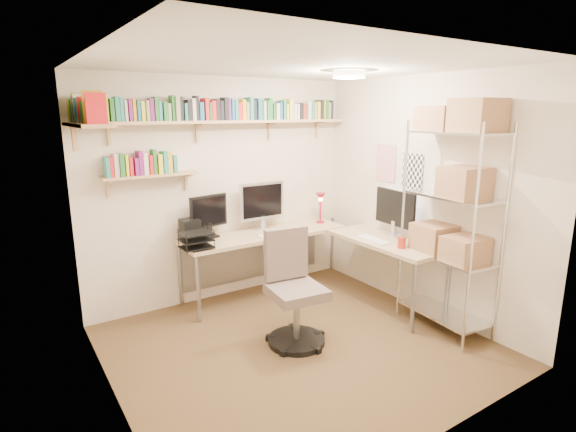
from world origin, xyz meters
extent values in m
plane|color=#412E1C|center=(0.00, 0.00, 0.00)|extent=(3.20, 3.20, 0.00)
cube|color=beige|center=(0.00, 1.50, 1.25)|extent=(3.20, 0.04, 2.50)
cube|color=beige|center=(-1.60, 0.00, 1.25)|extent=(0.04, 3.00, 2.50)
cube|color=beige|center=(1.60, 0.00, 1.25)|extent=(0.04, 3.00, 2.50)
cube|color=beige|center=(0.00, -1.50, 1.25)|extent=(3.20, 0.04, 2.50)
cube|color=white|center=(0.00, 0.00, 2.50)|extent=(3.20, 3.00, 0.04)
cube|color=white|center=(1.59, 0.55, 1.55)|extent=(0.01, 0.30, 0.42)
cube|color=white|center=(1.59, 0.15, 1.50)|extent=(0.01, 0.28, 0.38)
cylinder|color=#FFEAC6|center=(0.70, 0.20, 2.46)|extent=(0.30, 0.30, 0.06)
cube|color=tan|center=(0.00, 1.38, 2.02)|extent=(3.05, 0.25, 0.03)
cube|color=tan|center=(-1.48, 0.95, 2.02)|extent=(0.25, 1.00, 0.03)
cube|color=tan|center=(-0.85, 1.40, 1.50)|extent=(0.95, 0.20, 0.02)
cube|color=tan|center=(-1.20, 1.44, 1.95)|extent=(0.03, 0.20, 0.20)
cube|color=tan|center=(-0.30, 1.44, 1.95)|extent=(0.03, 0.20, 0.20)
cube|color=tan|center=(0.60, 1.44, 1.95)|extent=(0.03, 0.20, 0.20)
cube|color=tan|center=(1.30, 1.44, 1.95)|extent=(0.03, 0.20, 0.20)
cube|color=yellow|center=(-1.46, 1.38, 2.15)|extent=(0.03, 0.11, 0.22)
cube|color=#246E2E|center=(-1.42, 1.38, 2.12)|extent=(0.02, 0.12, 0.17)
cube|color=black|center=(-1.38, 1.38, 2.13)|extent=(0.03, 0.14, 0.20)
cube|color=red|center=(-1.34, 1.38, 2.12)|extent=(0.03, 0.15, 0.17)
cube|color=gray|center=(-1.30, 1.38, 2.15)|extent=(0.04, 0.14, 0.24)
cube|color=yellow|center=(-1.24, 1.38, 2.16)|extent=(0.04, 0.12, 0.25)
cube|color=#246E2E|center=(-1.18, 1.38, 2.14)|extent=(0.04, 0.14, 0.21)
cube|color=teal|center=(-1.13, 1.38, 2.15)|extent=(0.04, 0.14, 0.23)
cube|color=teal|center=(-1.09, 1.38, 2.15)|extent=(0.03, 0.13, 0.22)
cube|color=beige|center=(-1.06, 1.38, 2.13)|extent=(0.02, 0.13, 0.20)
cube|color=#721E6D|center=(-1.02, 1.38, 2.14)|extent=(0.03, 0.14, 0.21)
cube|color=gold|center=(-0.98, 1.38, 2.14)|extent=(0.03, 0.12, 0.21)
cube|color=#1C6393|center=(-0.94, 1.38, 2.13)|extent=(0.03, 0.14, 0.20)
cube|color=yellow|center=(-0.90, 1.38, 2.13)|extent=(0.04, 0.13, 0.19)
cube|color=gray|center=(-0.86, 1.38, 2.13)|extent=(0.03, 0.15, 0.20)
cube|color=#721E6D|center=(-0.81, 1.38, 2.14)|extent=(0.04, 0.11, 0.22)
cube|color=#246E2E|center=(-0.77, 1.38, 2.15)|extent=(0.03, 0.13, 0.23)
cube|color=teal|center=(-0.73, 1.38, 2.13)|extent=(0.03, 0.12, 0.19)
cube|color=#246E2E|center=(-0.68, 1.38, 2.12)|extent=(0.04, 0.13, 0.18)
cube|color=gray|center=(-0.64, 1.38, 2.12)|extent=(0.03, 0.11, 0.17)
cube|color=#246E2E|center=(-0.60, 1.38, 2.16)|extent=(0.03, 0.11, 0.25)
cube|color=gray|center=(-0.55, 1.38, 2.15)|extent=(0.04, 0.14, 0.24)
cube|color=black|center=(-0.51, 1.38, 2.15)|extent=(0.03, 0.11, 0.24)
cube|color=teal|center=(-0.47, 1.38, 2.12)|extent=(0.03, 0.14, 0.17)
cube|color=black|center=(-0.43, 1.38, 2.14)|extent=(0.04, 0.14, 0.21)
cube|color=beige|center=(-0.38, 1.38, 2.14)|extent=(0.04, 0.13, 0.22)
cube|color=black|center=(-0.34, 1.38, 2.16)|extent=(0.03, 0.11, 0.25)
cube|color=#1C6393|center=(-0.30, 1.38, 2.13)|extent=(0.04, 0.13, 0.19)
cube|color=red|center=(-0.24, 1.38, 2.15)|extent=(0.04, 0.15, 0.23)
cube|color=#246E2E|center=(-0.20, 1.38, 2.13)|extent=(0.02, 0.15, 0.18)
cube|color=red|center=(-0.17, 1.38, 2.14)|extent=(0.04, 0.15, 0.20)
cube|color=black|center=(-0.12, 1.38, 2.14)|extent=(0.04, 0.14, 0.22)
cube|color=black|center=(-0.07, 1.38, 2.14)|extent=(0.04, 0.11, 0.20)
cube|color=black|center=(-0.02, 1.38, 2.15)|extent=(0.04, 0.13, 0.24)
cube|color=#721E6D|center=(0.02, 1.38, 2.15)|extent=(0.03, 0.13, 0.23)
cube|color=#1C6393|center=(0.06, 1.38, 2.15)|extent=(0.03, 0.13, 0.23)
cube|color=teal|center=(0.10, 1.38, 2.14)|extent=(0.03, 0.12, 0.21)
cube|color=red|center=(0.15, 1.38, 2.13)|extent=(0.04, 0.11, 0.19)
cube|color=gold|center=(0.20, 1.38, 2.14)|extent=(0.04, 0.11, 0.22)
cube|color=gray|center=(0.24, 1.38, 2.13)|extent=(0.03, 0.12, 0.19)
cube|color=teal|center=(0.28, 1.38, 2.16)|extent=(0.04, 0.15, 0.24)
cube|color=black|center=(0.33, 1.38, 2.14)|extent=(0.04, 0.12, 0.21)
cube|color=#1C6393|center=(0.38, 1.38, 2.15)|extent=(0.04, 0.15, 0.23)
cube|color=#246E2E|center=(0.42, 1.38, 2.14)|extent=(0.03, 0.12, 0.20)
cube|color=beige|center=(0.46, 1.38, 2.14)|extent=(0.03, 0.12, 0.21)
cube|color=#246E2E|center=(0.49, 1.38, 2.14)|extent=(0.03, 0.14, 0.21)
cube|color=#246E2E|center=(0.53, 1.38, 2.16)|extent=(0.04, 0.12, 0.24)
cube|color=#246E2E|center=(0.58, 1.38, 2.12)|extent=(0.02, 0.13, 0.18)
cube|color=beige|center=(0.62, 1.38, 2.13)|extent=(0.04, 0.14, 0.18)
cube|color=#1C6393|center=(0.67, 1.38, 2.13)|extent=(0.03, 0.13, 0.20)
cube|color=teal|center=(0.71, 1.38, 2.14)|extent=(0.03, 0.14, 0.22)
cube|color=yellow|center=(0.75, 1.38, 2.12)|extent=(0.03, 0.13, 0.17)
cube|color=yellow|center=(0.79, 1.38, 2.15)|extent=(0.03, 0.13, 0.24)
cube|color=beige|center=(0.82, 1.38, 2.14)|extent=(0.02, 0.12, 0.22)
cube|color=beige|center=(0.87, 1.38, 2.13)|extent=(0.04, 0.12, 0.18)
cube|color=beige|center=(0.91, 1.38, 2.13)|extent=(0.03, 0.13, 0.18)
cube|color=black|center=(0.95, 1.38, 2.13)|extent=(0.03, 0.13, 0.19)
cube|color=red|center=(1.00, 1.38, 2.12)|extent=(0.04, 0.12, 0.17)
cube|color=#246E2E|center=(1.04, 1.38, 2.12)|extent=(0.03, 0.11, 0.18)
cube|color=beige|center=(1.08, 1.38, 2.14)|extent=(0.04, 0.11, 0.21)
cube|color=teal|center=(1.12, 1.38, 2.14)|extent=(0.03, 0.12, 0.20)
cube|color=gray|center=(1.16, 1.38, 2.13)|extent=(0.03, 0.12, 0.19)
cube|color=yellow|center=(1.20, 1.38, 2.14)|extent=(0.04, 0.14, 0.21)
cube|color=black|center=(1.25, 1.38, 2.15)|extent=(0.04, 0.14, 0.23)
cube|color=gold|center=(1.29, 1.38, 2.15)|extent=(0.03, 0.13, 0.23)
cube|color=#246E2E|center=(1.33, 1.38, 2.15)|extent=(0.04, 0.14, 0.23)
cube|color=gray|center=(1.38, 1.38, 2.14)|extent=(0.03, 0.12, 0.20)
cube|color=black|center=(1.42, 1.38, 2.15)|extent=(0.04, 0.11, 0.22)
cube|color=red|center=(-1.48, 0.51, 2.15)|extent=(0.15, 0.03, 0.23)
cube|color=#1C6393|center=(-1.48, 0.55, 2.12)|extent=(0.12, 0.02, 0.17)
cube|color=black|center=(-1.48, 0.59, 2.13)|extent=(0.12, 0.04, 0.20)
cube|color=gold|center=(-1.48, 0.64, 2.16)|extent=(0.15, 0.03, 0.25)
cube|color=#1C6393|center=(-1.48, 0.67, 2.13)|extent=(0.13, 0.03, 0.18)
cube|color=#1C6393|center=(-1.48, 0.72, 2.15)|extent=(0.12, 0.04, 0.22)
cube|color=#246E2E|center=(-1.48, 0.76, 2.12)|extent=(0.15, 0.04, 0.17)
cube|color=red|center=(-1.48, 0.81, 2.13)|extent=(0.12, 0.04, 0.20)
cube|color=red|center=(-1.48, 0.86, 2.14)|extent=(0.14, 0.03, 0.21)
cube|color=#246E2E|center=(-1.48, 0.91, 2.13)|extent=(0.11, 0.04, 0.18)
cube|color=gold|center=(-1.48, 0.95, 2.14)|extent=(0.12, 0.04, 0.20)
cube|color=#1C6393|center=(-1.48, 1.01, 2.14)|extent=(0.15, 0.04, 0.20)
cube|color=beige|center=(-1.48, 1.06, 2.15)|extent=(0.14, 0.04, 0.24)
cube|color=red|center=(-1.48, 1.11, 2.12)|extent=(0.12, 0.04, 0.18)
cube|color=#246E2E|center=(-1.48, 1.16, 2.16)|extent=(0.13, 0.03, 0.24)
cube|color=#246E2E|center=(-1.48, 1.19, 2.14)|extent=(0.13, 0.02, 0.21)
cube|color=gray|center=(-1.48, 1.23, 2.15)|extent=(0.13, 0.03, 0.23)
cube|color=yellow|center=(-1.48, 1.27, 2.16)|extent=(0.11, 0.04, 0.25)
cube|color=#246E2E|center=(-1.48, 1.32, 2.13)|extent=(0.13, 0.03, 0.20)
cube|color=yellow|center=(-1.48, 1.36, 2.13)|extent=(0.15, 0.02, 0.18)
cube|color=teal|center=(-1.26, 1.40, 1.61)|extent=(0.04, 0.15, 0.19)
cube|color=red|center=(-1.22, 1.40, 1.61)|extent=(0.03, 0.12, 0.19)
cube|color=beige|center=(-1.18, 1.40, 1.62)|extent=(0.04, 0.12, 0.22)
cube|color=#246E2E|center=(-1.13, 1.40, 1.62)|extent=(0.04, 0.15, 0.22)
cube|color=yellow|center=(-1.08, 1.40, 1.62)|extent=(0.03, 0.12, 0.21)
cube|color=red|center=(-1.04, 1.40, 1.60)|extent=(0.03, 0.13, 0.18)
cube|color=#721E6D|center=(-0.99, 1.40, 1.60)|extent=(0.04, 0.15, 0.17)
cube|color=#721E6D|center=(-0.95, 1.40, 1.63)|extent=(0.04, 0.14, 0.24)
cube|color=beige|center=(-0.90, 1.40, 1.62)|extent=(0.04, 0.15, 0.22)
cube|color=red|center=(-0.85, 1.40, 1.61)|extent=(0.03, 0.14, 0.19)
cube|color=#246E2E|center=(-0.81, 1.40, 1.63)|extent=(0.04, 0.11, 0.24)
cube|color=yellow|center=(-0.76, 1.40, 1.61)|extent=(0.04, 0.14, 0.20)
cube|color=teal|center=(-0.70, 1.40, 1.62)|extent=(0.04, 0.14, 0.22)
cube|color=gold|center=(-0.65, 1.40, 1.62)|extent=(0.04, 0.12, 0.21)
cube|color=teal|center=(-0.60, 1.40, 1.60)|extent=(0.04, 0.14, 0.18)
cube|color=tan|center=(0.36, 1.22, 0.75)|extent=(1.97, 0.62, 0.04)
cube|color=tan|center=(1.33, 0.21, 0.75)|extent=(0.62, 1.35, 0.04)
cylinder|color=gray|center=(-0.57, 0.96, 0.36)|extent=(0.04, 0.04, 0.73)
cylinder|color=gray|center=(-0.57, 1.48, 0.36)|extent=(0.04, 0.04, 0.73)
cylinder|color=gray|center=(1.59, 1.48, 0.36)|extent=(0.04, 0.04, 0.73)
cylinder|color=gray|center=(1.08, -0.41, 0.36)|extent=(0.04, 0.04, 0.73)
cylinder|color=gray|center=(1.59, -0.41, 0.36)|extent=(0.04, 0.04, 0.73)
cube|color=gray|center=(0.36, 1.49, 0.41)|extent=(1.87, 0.02, 0.57)
cube|color=silver|center=(0.41, 1.34, 1.11)|extent=(0.57, 0.03, 0.44)
cube|color=black|center=(0.41, 1.32, 1.11)|extent=(0.51, 0.00, 0.38)
cube|color=black|center=(-0.26, 1.34, 1.07)|extent=(0.46, 0.03, 0.35)
cube|color=black|center=(1.48, 0.27, 1.09)|extent=(0.03, 0.60, 0.39)
cube|color=white|center=(1.46, 0.27, 1.09)|extent=(0.00, 0.54, 0.34)
cube|color=white|center=(0.41, 1.03, 0.78)|extent=(0.44, 0.13, 0.02)
cube|color=white|center=(1.18, 0.27, 0.78)|extent=(0.13, 0.41, 0.02)
cylinder|color=#A70E29|center=(1.18, 1.22, 0.78)|extent=(0.10, 0.10, 0.02)
cylinder|color=#A70E29|center=(1.18, 1.22, 0.93)|extent=(0.02, 0.02, 0.29)
cone|color=#A70E29|center=(1.18, 1.22, 1.10)|extent=(0.12, 0.12, 0.09)
sphere|color=#FFBF72|center=(1.18, 1.22, 1.07)|extent=(0.06, 0.06, 0.06)
cube|color=black|center=(-0.50, 1.30, 0.89)|extent=(0.19, 0.19, 0.25)
cube|color=black|center=(-0.54, 1.03, 0.87)|extent=(0.31, 0.25, 0.21)
cylinder|color=#AA2916|center=(1.21, -0.10, 0.82)|extent=(0.08, 0.08, 0.11)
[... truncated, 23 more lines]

